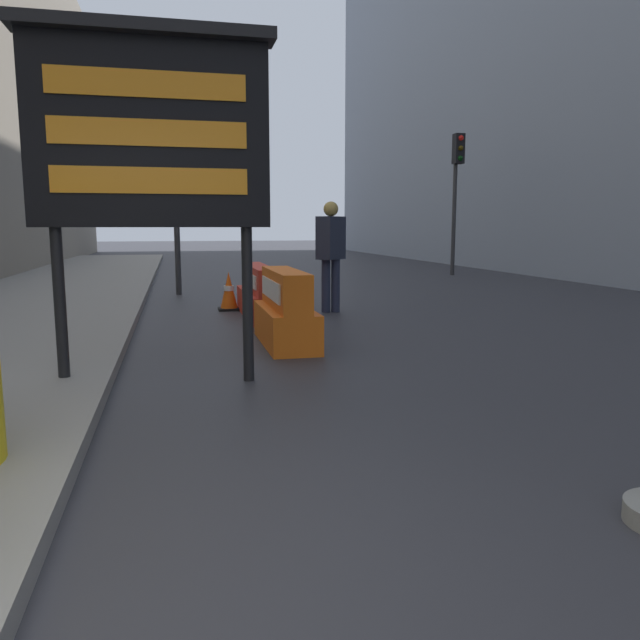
# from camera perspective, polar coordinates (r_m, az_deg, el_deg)

# --- Properties ---
(message_board) EXTENTS (2.15, 0.36, 3.10)m
(message_board) POSITION_cam_1_polar(r_m,az_deg,el_deg) (5.76, -15.27, 16.23)
(message_board) COLOR black
(message_board) RESTS_ON ground_plane
(jersey_barrier_orange_far) EXTENTS (0.57, 1.69, 0.91)m
(jersey_barrier_orange_far) POSITION_cam_1_polar(r_m,az_deg,el_deg) (7.59, -3.17, 0.74)
(jersey_barrier_orange_far) COLOR orange
(jersey_barrier_orange_far) RESTS_ON ground_plane
(jersey_barrier_red_striped) EXTENTS (0.50, 2.19, 0.81)m
(jersey_barrier_red_striped) POSITION_cam_1_polar(r_m,az_deg,el_deg) (10.01, -5.58, 2.37)
(jersey_barrier_red_striped) COLOR red
(jersey_barrier_red_striped) RESTS_ON ground_plane
(traffic_cone_near) EXTENTS (0.37, 0.37, 0.66)m
(traffic_cone_near) POSITION_cam_1_polar(r_m,az_deg,el_deg) (10.83, -8.34, 2.59)
(traffic_cone_near) COLOR black
(traffic_cone_near) RESTS_ON ground_plane
(traffic_light_near_curb) EXTENTS (0.28, 0.44, 4.29)m
(traffic_light_near_curb) POSITION_cam_1_polar(r_m,az_deg,el_deg) (13.49, -13.21, 15.43)
(traffic_light_near_curb) COLOR #2D2D30
(traffic_light_near_curb) RESTS_ON ground_plane
(traffic_light_far_side) EXTENTS (0.28, 0.44, 4.04)m
(traffic_light_far_side) POSITION_cam_1_polar(r_m,az_deg,el_deg) (18.86, 12.40, 12.92)
(traffic_light_far_side) COLOR #2D2D30
(traffic_light_far_side) RESTS_ON ground_plane
(pedestrian_worker) EXTENTS (0.55, 0.54, 1.84)m
(pedestrian_worker) POSITION_cam_1_polar(r_m,az_deg,el_deg) (10.40, 0.99, 6.65)
(pedestrian_worker) COLOR #23283D
(pedestrian_worker) RESTS_ON ground_plane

